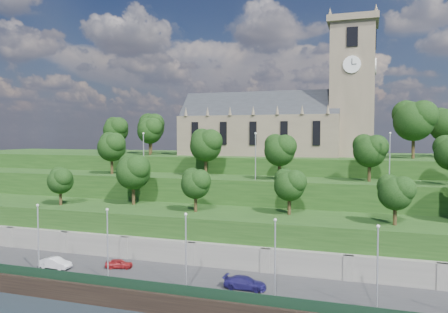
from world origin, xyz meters
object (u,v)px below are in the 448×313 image
(car_right, at_px, (245,283))
(church, at_px, (284,118))
(car_left, at_px, (119,264))
(car_middle, at_px, (55,263))

(car_right, bearing_deg, church, 4.22)
(car_left, distance_m, car_middle, 8.19)
(church, xyz_separation_m, car_left, (-14.08, -38.99, -19.93))
(church, bearing_deg, car_right, -85.31)
(church, distance_m, car_middle, 51.03)
(church, relative_size, car_middle, 9.05)
(car_left, height_order, car_right, car_right)
(church, height_order, car_right, church)
(car_left, relative_size, car_right, 0.72)
(car_middle, bearing_deg, car_left, -70.46)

